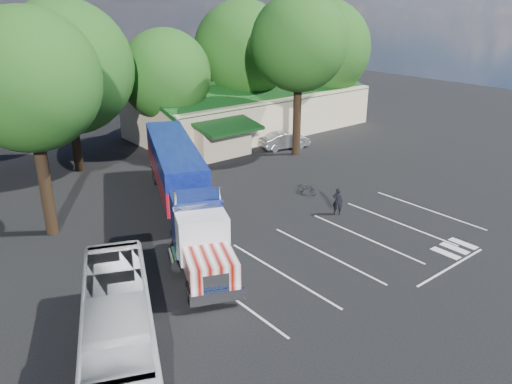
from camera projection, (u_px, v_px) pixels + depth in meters
ground at (256, 219)px, 31.16m from camera, size 120.00×120.00×0.00m
event_hall at (250, 109)px, 51.32m from camera, size 24.20×14.12×5.55m
tree_row_c at (66, 68)px, 37.01m from camera, size 10.00×10.00×13.05m
tree_row_d at (165, 75)px, 43.77m from camera, size 8.00×8.00×10.60m
tree_row_e at (243, 50)px, 48.89m from camera, size 9.60×9.60×12.90m
tree_row_f at (322, 48)px, 54.02m from camera, size 10.40×10.40×13.00m
tree_near_left at (28, 81)px, 26.12m from camera, size 7.60×7.60×12.65m
tree_near_right at (299, 43)px, 40.65m from camera, size 8.00×8.00×13.50m
semi_truck at (180, 179)px, 31.00m from camera, size 10.10×19.41×4.20m
woman at (338, 201)px, 31.55m from camera, size 0.71×0.77×1.76m
bicycle at (308, 188)px, 34.97m from camera, size 0.73×1.72×0.88m
tour_bus at (119, 332)px, 18.22m from camera, size 6.40×10.65×2.93m
silver_sedan at (285, 140)px, 45.54m from camera, size 4.82×2.65×1.51m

